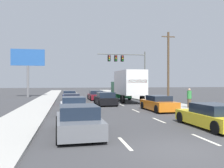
# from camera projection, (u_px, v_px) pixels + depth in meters

# --- Properties ---
(ground_plane) EXTENTS (140.00, 140.00, 0.00)m
(ground_plane) POSITION_uv_depth(u_px,v_px,m) (95.00, 99.00, 32.75)
(ground_plane) COLOR #3D3D3F
(sidewalk_right) EXTENTS (2.74, 80.00, 0.14)m
(sidewalk_right) POSITION_uv_depth(u_px,v_px,m) (154.00, 101.00, 29.08)
(sidewalk_right) COLOR #B2AFA8
(sidewalk_right) RESTS_ON ground_plane
(sidewalk_left) EXTENTS (2.74, 80.00, 0.14)m
(sidewalk_left) POSITION_uv_depth(u_px,v_px,m) (42.00, 103.00, 26.59)
(sidewalk_left) COLOR #B2AFA8
(sidewalk_left) RESTS_ON ground_plane
(lane_markings) EXTENTS (3.54, 57.00, 0.01)m
(lane_markings) POSITION_uv_depth(u_px,v_px,m) (96.00, 100.00, 31.57)
(lane_markings) COLOR silver
(lane_markings) RESTS_ON ground_plane
(car_navy) EXTENTS (1.85, 4.37, 1.23)m
(car_navy) POSITION_uv_depth(u_px,v_px,m) (69.00, 96.00, 31.12)
(car_navy) COLOR #141E4C
(car_navy) RESTS_ON ground_plane
(car_red) EXTENTS (1.97, 4.08, 1.15)m
(car_red) POSITION_uv_depth(u_px,v_px,m) (71.00, 99.00, 25.19)
(car_red) COLOR red
(car_red) RESTS_ON ground_plane
(car_white) EXTENTS (2.08, 4.07, 1.25)m
(car_white) POSITION_uv_depth(u_px,v_px,m) (73.00, 105.00, 18.11)
(car_white) COLOR white
(car_white) RESTS_ON ground_plane
(car_gray) EXTENTS (2.12, 4.34, 1.34)m
(car_gray) POSITION_uv_depth(u_px,v_px,m) (78.00, 121.00, 10.67)
(car_gray) COLOR slate
(car_gray) RESTS_ON ground_plane
(car_maroon) EXTENTS (2.02, 4.31, 1.24)m
(car_maroon) POSITION_uv_depth(u_px,v_px,m) (96.00, 96.00, 31.70)
(car_maroon) COLOR maroon
(car_maroon) RESTS_ON ground_plane
(car_black) EXTENTS (1.97, 4.50, 1.33)m
(car_black) POSITION_uv_depth(u_px,v_px,m) (105.00, 99.00, 24.64)
(car_black) COLOR black
(car_black) RESTS_ON ground_plane
(box_truck) EXTENTS (2.71, 7.95, 3.68)m
(box_truck) POSITION_uv_depth(u_px,v_px,m) (128.00, 85.00, 28.30)
(box_truck) COLOR white
(box_truck) RESTS_ON ground_plane
(car_orange) EXTENTS (1.93, 4.23, 1.26)m
(car_orange) POSITION_uv_depth(u_px,v_px,m) (159.00, 104.00, 19.58)
(car_orange) COLOR orange
(car_orange) RESTS_ON ground_plane
(car_yellow) EXTENTS (2.00, 4.37, 1.25)m
(car_yellow) POSITION_uv_depth(u_px,v_px,m) (212.00, 116.00, 12.32)
(car_yellow) COLOR yellow
(car_yellow) RESTS_ON ground_plane
(traffic_signal_mast) EXTENTS (7.82, 0.69, 7.31)m
(traffic_signal_mast) POSITION_uv_depth(u_px,v_px,m) (124.00, 62.00, 37.87)
(traffic_signal_mast) COLOR #595B56
(traffic_signal_mast) RESTS_ON ground_plane
(utility_pole_mid) EXTENTS (1.80, 0.28, 8.88)m
(utility_pole_mid) POSITION_uv_depth(u_px,v_px,m) (168.00, 65.00, 31.01)
(utility_pole_mid) COLOR brown
(utility_pole_mid) RESTS_ON ground_plane
(roadside_billboard) EXTENTS (5.10, 0.36, 7.53)m
(roadside_billboard) POSITION_uv_depth(u_px,v_px,m) (28.00, 62.00, 37.24)
(roadside_billboard) COLOR slate
(roadside_billboard) RESTS_ON ground_plane
(pedestrian_near_corner) EXTENTS (0.38, 0.38, 1.68)m
(pedestrian_near_corner) POSITION_uv_depth(u_px,v_px,m) (189.00, 98.00, 20.75)
(pedestrian_near_corner) COLOR brown
(pedestrian_near_corner) RESTS_ON sidewalk_right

